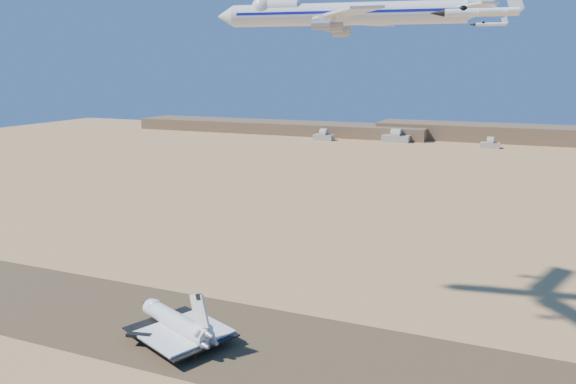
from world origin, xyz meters
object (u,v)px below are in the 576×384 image
at_px(shuttle, 176,324).
at_px(carrier_747, 337,14).
at_px(crew_b, 187,348).
at_px(chase_jet_c, 422,9).
at_px(crew_c, 196,358).
at_px(chase_jet_b, 480,12).
at_px(chase_jet_d, 490,24).
at_px(crew_a, 176,353).

height_order(shuttle, carrier_747, carrier_747).
bearing_deg(crew_b, chase_jet_c, -31.24).
distance_m(crew_c, chase_jet_b, 114.47).
height_order(crew_b, crew_c, crew_b).
height_order(shuttle, chase_jet_b, chase_jet_b).
bearing_deg(shuttle, chase_jet_d, 77.08).
distance_m(chase_jet_c, chase_jet_d, 31.22).
distance_m(shuttle, crew_b, 9.23).
relative_size(carrier_747, chase_jet_c, 5.65).
relative_size(crew_c, chase_jet_d, 0.11).
distance_m(crew_a, chase_jet_b, 118.77).
relative_size(crew_c, chase_jet_c, 0.11).
xyz_separation_m(shuttle, crew_c, (12.18, -8.96, -4.14)).
bearing_deg(carrier_747, crew_a, -130.99).
height_order(chase_jet_c, chase_jet_d, chase_jet_c).
xyz_separation_m(shuttle, chase_jet_c, (54.09, 84.11, 96.47)).
relative_size(shuttle, chase_jet_c, 2.52).
bearing_deg(chase_jet_d, crew_a, -131.56).
bearing_deg(crew_a, chase_jet_d, -35.04).
xyz_separation_m(crew_b, chase_jet_b, (76.13, -15.97, 89.32)).
relative_size(shuttle, chase_jet_b, 2.38).
bearing_deg(chase_jet_c, shuttle, -139.94).
distance_m(shuttle, carrier_747, 106.75).
distance_m(carrier_747, chase_jet_b, 78.15).
bearing_deg(crew_c, chase_jet_b, -131.64).
xyz_separation_m(crew_a, crew_b, (1.18, 3.72, 0.01)).
relative_size(crew_a, chase_jet_d, 0.11).
distance_m(carrier_747, crew_c, 110.76).
height_order(crew_c, chase_jet_b, chase_jet_b).
bearing_deg(carrier_747, chase_jet_c, 57.23).
bearing_deg(chase_jet_b, carrier_747, 118.24).
xyz_separation_m(chase_jet_b, chase_jet_d, (-6.24, 126.24, 6.74)).
relative_size(crew_a, chase_jet_c, 0.11).
height_order(crew_b, chase_jet_b, chase_jet_b).
distance_m(chase_jet_b, chase_jet_d, 126.58).
bearing_deg(chase_jet_d, chase_jet_b, -96.79).
height_order(shuttle, crew_b, shuttle).
bearing_deg(chase_jet_b, crew_a, 162.16).
relative_size(crew_b, chase_jet_c, 0.11).
xyz_separation_m(carrier_747, crew_b, (-29.18, -46.16, -95.85)).
bearing_deg(carrier_747, chase_jet_b, -62.59).
bearing_deg(crew_b, crew_a, 159.21).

